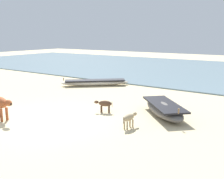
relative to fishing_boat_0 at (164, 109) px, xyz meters
The scene contains 7 objects.
ground 4.97m from the fishing_boat_0, 139.01° to the right, with size 80.00×80.00×0.00m, color beige.
sea_water 15.76m from the fishing_boat_0, 103.76° to the left, with size 60.00×20.00×0.08m, color slate.
fishing_boat_0 is the anchor object (origin of this frame).
fishing_boat_2 7.61m from the fishing_boat_0, 150.91° to the left, with size 4.06×3.68×0.60m.
cow_adult_rust 6.94m from the fishing_boat_0, 141.00° to the right, with size 1.53×0.50×0.99m.
calf_near_dark 2.66m from the fishing_boat_0, 155.83° to the right, with size 0.82×0.48×0.55m.
calf_far_dun 2.27m from the fishing_boat_0, 102.00° to the right, with size 0.31×0.85×0.55m.
Camera 1 is at (7.96, -7.09, 3.49)m, focal length 41.64 mm.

